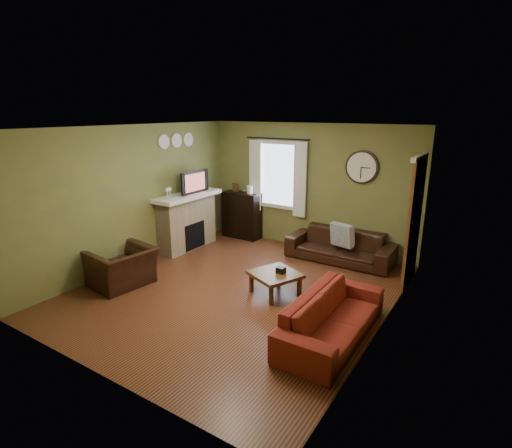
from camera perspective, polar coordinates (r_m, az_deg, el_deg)
The scene contains 31 objects.
floor at distance 6.64m, azimuth -2.62°, elevation -9.43°, with size 4.60×5.20×0.00m, color #552B18.
ceiling at distance 6.00m, azimuth -2.94°, elevation 13.61°, with size 4.60×5.20×0.00m, color white.
wall_left at distance 7.72m, azimuth -16.90°, elevation 3.74°, with size 0.00×5.20×2.60m, color olive.
wall_right at distance 5.26m, azimuth 18.18°, elevation -1.96°, with size 0.00×5.20×2.60m, color olive.
wall_back at distance 8.40m, azimuth 7.55°, elevation 5.25°, with size 4.60×0.00×2.60m, color olive.
wall_front at distance 4.44m, azimuth -22.62°, elevation -5.74°, with size 4.60×0.00×2.60m, color olive.
fireplace at distance 8.53m, azimuth -9.80°, elevation 0.14°, with size 0.40×1.40×1.10m, color tan.
firebox at distance 8.48m, azimuth -8.76°, elevation -1.67°, with size 0.04×0.60×0.55m, color black.
mantel at distance 8.37m, azimuth -9.84°, elevation 4.00°, with size 0.58×1.60×0.08m, color white.
tv at distance 8.42m, azimuth -9.12°, elevation 5.60°, with size 0.60×0.08×0.35m, color black.
tv_screen at distance 8.36m, azimuth -8.72°, elevation 5.93°, with size 0.02×0.62×0.36m, color #994C3F.
medallion_left at distance 8.11m, azimuth -13.03°, elevation 11.38°, with size 0.28×0.28×0.03m, color white.
medallion_mid at distance 8.36m, azimuth -11.29°, elevation 11.61°, with size 0.28×0.28×0.03m, color white.
medallion_right at distance 8.61m, azimuth -9.66°, elevation 11.81°, with size 0.28×0.28×0.03m, color white.
window_pane at distance 8.66m, azimuth 3.32°, elevation 7.03°, with size 1.00×0.02×1.30m, color silver, non-canonical shape.
curtain_rod at distance 8.48m, azimuth 3.07°, elevation 12.08°, with size 0.03×0.03×1.50m, color black.
curtain_left at distance 8.86m, azimuth -0.13°, elevation 6.94°, with size 0.28×0.04×1.55m, color white.
curtain_right at distance 8.33m, azimuth 6.30°, elevation 6.25°, with size 0.28×0.04×1.55m, color white.
wall_clock at distance 7.87m, azimuth 14.85°, elevation 7.83°, with size 0.64×0.06×0.64m, color white, non-canonical shape.
door at distance 7.07m, azimuth 21.64°, elevation 0.12°, with size 0.05×0.90×2.10m, color brown.
bookshelf at distance 9.15m, azimuth -2.04°, elevation 1.29°, with size 0.88×0.38×1.05m, color black, non-canonical shape.
book at distance 9.28m, azimuth -1.85°, elevation 4.27°, with size 0.16×0.21×0.02m, color #4F3014.
sofa_brown at distance 7.94m, azimuth 11.91°, elevation -3.09°, with size 2.04×0.80×0.60m, color black.
pillow_left at distance 7.79m, azimuth 12.45°, elevation -1.53°, with size 0.39×0.12×0.39m, color #8A98A6.
pillow_right at distance 7.78m, azimuth 12.17°, elevation -1.55°, with size 0.44×0.13×0.44m, color #8A98A6.
sofa_red at distance 5.36m, azimuth 10.88°, elevation -12.86°, with size 1.98×0.77×0.58m, color maroon.
armchair at distance 7.06m, azimuth -18.55°, elevation -5.90°, with size 0.98×0.85×0.63m, color black.
coffee_table at distance 6.44m, azimuth 2.75°, elevation -8.48°, with size 0.68×0.68×0.37m, color #4F3014, non-canonical shape.
tissue_box at distance 6.36m, azimuth 3.58°, elevation -6.68°, with size 0.13×0.13×0.10m, color black.
wine_glass_a at distance 7.92m, azimuth -12.55°, elevation 4.26°, with size 0.07×0.07×0.21m, color white, non-canonical shape.
wine_glass_b at distance 7.97m, azimuth -12.20°, elevation 4.37°, with size 0.08×0.08×0.22m, color white, non-canonical shape.
Camera 1 is at (3.47, -4.88, 2.85)m, focal length 28.00 mm.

